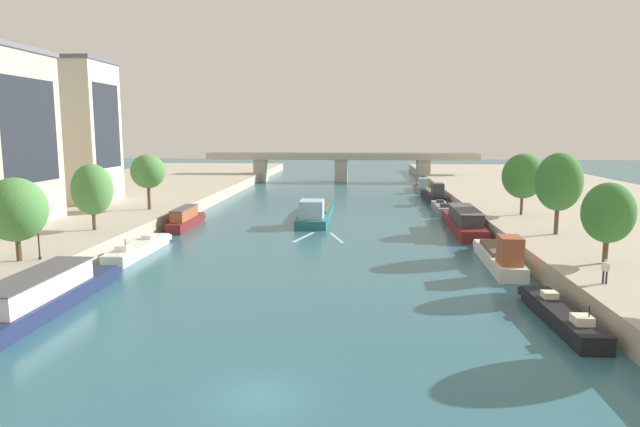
% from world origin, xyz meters
% --- Properties ---
extents(ground_plane, '(400.00, 400.00, 0.00)m').
position_xyz_m(ground_plane, '(0.00, 0.00, 0.00)').
color(ground_plane, '#2D6070').
extents(quay_left, '(36.00, 170.00, 1.78)m').
position_xyz_m(quay_left, '(-36.22, 55.00, 0.89)').
color(quay_left, '#B2A893').
rests_on(quay_left, ground).
extents(quay_right, '(36.00, 170.00, 1.78)m').
position_xyz_m(quay_right, '(36.22, 55.00, 0.89)').
color(quay_right, '#B2A893').
rests_on(quay_right, ground).
extents(barge_midriver, '(3.84, 19.41, 3.16)m').
position_xyz_m(barge_midriver, '(-1.46, 49.42, 0.91)').
color(barge_midriver, '#23666B').
rests_on(barge_midriver, ground).
extents(wake_behind_barge, '(5.60, 5.88, 0.03)m').
position_xyz_m(wake_behind_barge, '(-0.01, 36.85, 0.01)').
color(wake_behind_barge, '#A0CCD6').
rests_on(wake_behind_barge, ground).
extents(moored_boat_left_downstream, '(3.28, 16.18, 2.57)m').
position_xyz_m(moored_boat_left_downstream, '(-16.11, 10.95, 1.07)').
color(moored_boat_left_downstream, '#1E284C').
rests_on(moored_boat_left_downstream, ground).
extents(moored_boat_left_lone, '(2.27, 12.07, 2.13)m').
position_xyz_m(moored_boat_left_lone, '(-16.40, 27.58, 0.55)').
color(moored_boat_left_lone, silver).
rests_on(moored_boat_left_lone, ground).
extents(moored_boat_left_upstream, '(1.95, 11.17, 2.49)m').
position_xyz_m(moored_boat_left_upstream, '(-16.43, 42.05, 1.04)').
color(moored_boat_left_upstream, maroon).
rests_on(moored_boat_left_upstream, ground).
extents(moored_boat_right_midway, '(2.16, 10.78, 2.14)m').
position_xyz_m(moored_boat_right_midway, '(16.48, 10.69, 0.55)').
color(moored_boat_right_midway, black).
rests_on(moored_boat_right_midway, ground).
extents(moored_boat_right_near, '(2.70, 13.01, 3.32)m').
position_xyz_m(moored_boat_right_near, '(16.25, 24.88, 0.97)').
color(moored_boat_right_near, silver).
rests_on(moored_boat_right_near, ground).
extents(moored_boat_right_downstream, '(3.33, 16.81, 2.72)m').
position_xyz_m(moored_boat_right_downstream, '(16.32, 42.11, 1.14)').
color(moored_boat_right_downstream, maroon).
rests_on(moored_boat_right_downstream, ground).
extents(moored_boat_right_gap_after, '(2.14, 10.58, 2.20)m').
position_xyz_m(moored_boat_right_gap_after, '(15.89, 57.27, 0.59)').
color(moored_boat_right_gap_after, gray).
rests_on(moored_boat_right_gap_after, ground).
extents(moored_boat_right_far, '(2.66, 13.44, 3.33)m').
position_xyz_m(moored_boat_right_far, '(16.26, 69.22, 1.00)').
color(moored_boat_right_far, black).
rests_on(moored_boat_right_far, ground).
extents(moored_boat_right_end, '(2.34, 11.60, 2.73)m').
position_xyz_m(moored_boat_right_end, '(15.96, 84.95, 0.82)').
color(moored_boat_right_end, gray).
rests_on(moored_boat_right_end, ground).
extents(tree_left_far, '(4.58, 4.58, 6.32)m').
position_xyz_m(tree_left_far, '(-21.37, 16.92, 5.69)').
color(tree_left_far, brown).
rests_on(tree_left_far, quay_left).
extents(tree_left_distant, '(3.95, 3.95, 6.54)m').
position_xyz_m(tree_left_distant, '(-21.90, 30.20, 5.79)').
color(tree_left_distant, brown).
rests_on(tree_left_distant, quay_left).
extents(tree_left_midway, '(4.18, 4.18, 6.81)m').
position_xyz_m(tree_left_midway, '(-21.82, 44.69, 6.48)').
color(tree_left_midway, brown).
rests_on(tree_left_midway, quay_left).
extents(tree_right_far, '(3.76, 3.76, 6.03)m').
position_xyz_m(tree_right_far, '(22.52, 19.31, 5.56)').
color(tree_right_far, brown).
rests_on(tree_right_far, quay_right).
extents(tree_right_second, '(4.31, 4.31, 7.71)m').
position_xyz_m(tree_right_second, '(22.88, 31.06, 6.74)').
color(tree_right_second, brown).
rests_on(tree_right_second, quay_right).
extents(tree_right_midway, '(4.75, 4.75, 7.10)m').
position_xyz_m(tree_right_midway, '(23.07, 43.43, 6.28)').
color(tree_right_midway, brown).
rests_on(tree_right_midway, quay_right).
extents(lamppost_left_bank, '(0.28, 0.28, 4.28)m').
position_xyz_m(lamppost_left_bank, '(-20.08, 17.48, 4.13)').
color(lamppost_left_bank, black).
rests_on(lamppost_left_bank, quay_left).
extents(building_left_middle, '(13.12, 9.62, 19.19)m').
position_xyz_m(building_left_middle, '(-36.25, 51.73, 11.39)').
color(building_left_middle, beige).
rests_on(building_left_middle, quay_left).
extents(bridge_far, '(60.45, 4.40, 6.41)m').
position_xyz_m(bridge_far, '(0.00, 103.39, 4.08)').
color(bridge_far, '#ADA899').
rests_on(bridge_far, ground).
extents(person_on_quay, '(0.41, 0.39, 1.62)m').
position_xyz_m(person_on_quay, '(20.12, 13.52, 2.71)').
color(person_on_quay, '#2D2D38').
rests_on(person_on_quay, quay_right).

